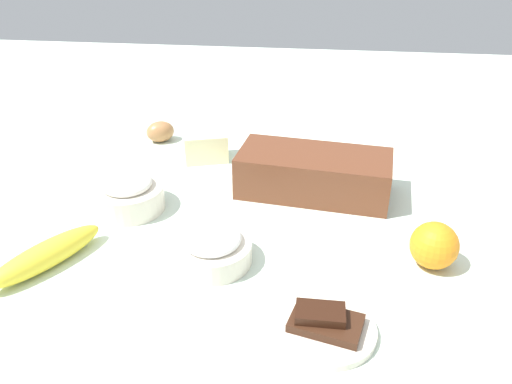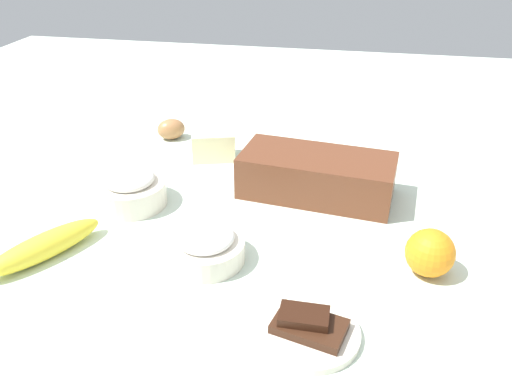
# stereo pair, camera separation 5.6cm
# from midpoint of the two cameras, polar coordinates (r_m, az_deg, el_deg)

# --- Properties ---
(ground_plane) EXTENTS (2.40, 2.40, 0.02)m
(ground_plane) POSITION_cam_midpoint_polar(r_m,az_deg,el_deg) (0.92, 1.74, -2.75)
(ground_plane) COLOR silver
(loaf_pan) EXTENTS (0.29, 0.16, 0.08)m
(loaf_pan) POSITION_cam_midpoint_polar(r_m,az_deg,el_deg) (0.96, 8.45, 1.91)
(loaf_pan) COLOR brown
(loaf_pan) RESTS_ON ground_plane
(flour_bowl) EXTENTS (0.13, 0.13, 0.07)m
(flour_bowl) POSITION_cam_midpoint_polar(r_m,az_deg,el_deg) (0.94, -12.17, 0.32)
(flour_bowl) COLOR silver
(flour_bowl) RESTS_ON ground_plane
(sugar_bowl) EXTENTS (0.12, 0.12, 0.06)m
(sugar_bowl) POSITION_cam_midpoint_polar(r_m,az_deg,el_deg) (0.78, -3.62, -6.01)
(sugar_bowl) COLOR silver
(sugar_bowl) RESTS_ON ground_plane
(banana) EXTENTS (0.13, 0.19, 0.04)m
(banana) POSITION_cam_midpoint_polar(r_m,az_deg,el_deg) (0.85, -20.75, -5.68)
(banana) COLOR yellow
(banana) RESTS_ON ground_plane
(orange_fruit) EXTENTS (0.07, 0.07, 0.07)m
(orange_fruit) POSITION_cam_midpoint_polar(r_m,az_deg,el_deg) (0.80, 20.74, -6.40)
(orange_fruit) COLOR orange
(orange_fruit) RESTS_ON ground_plane
(butter_block) EXTENTS (0.10, 0.09, 0.06)m
(butter_block) POSITION_cam_midpoint_polar(r_m,az_deg,el_deg) (1.10, -3.34, 5.23)
(butter_block) COLOR #F4EDB2
(butter_block) RESTS_ON ground_plane
(egg_near_butter) EXTENTS (0.08, 0.07, 0.05)m
(egg_near_butter) POSITION_cam_midpoint_polar(r_m,az_deg,el_deg) (1.21, -8.12, 6.94)
(egg_near_butter) COLOR #A66F43
(egg_near_butter) RESTS_ON ground_plane
(chocolate_plate) EXTENTS (0.13, 0.13, 0.03)m
(chocolate_plate) POSITION_cam_midpoint_polar(r_m,az_deg,el_deg) (0.68, 8.33, -14.96)
(chocolate_plate) COLOR silver
(chocolate_plate) RESTS_ON ground_plane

